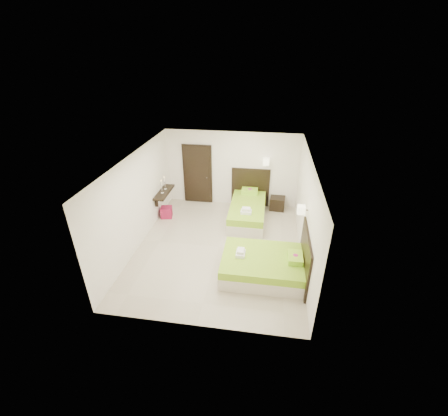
# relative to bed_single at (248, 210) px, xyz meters

# --- Properties ---
(floor) EXTENTS (5.50, 5.50, 0.00)m
(floor) POSITION_rel_bed_single_xyz_m (-0.66, -1.74, -0.33)
(floor) COLOR #BCB19C
(floor) RESTS_ON ground
(bed_single) EXTENTS (1.31, 2.19, 1.81)m
(bed_single) POSITION_rel_bed_single_xyz_m (0.00, 0.00, 0.00)
(bed_single) COLOR beige
(bed_single) RESTS_ON ground
(bed_double) EXTENTS (2.00, 1.70, 1.65)m
(bed_double) POSITION_rel_bed_single_xyz_m (0.66, -2.70, -0.03)
(bed_double) COLOR beige
(bed_double) RESTS_ON ground
(nightstand) EXTENTS (0.53, 0.48, 0.45)m
(nightstand) POSITION_rel_bed_single_xyz_m (0.96, 0.79, -0.10)
(nightstand) COLOR black
(nightstand) RESTS_ON ground
(ottoman) EXTENTS (0.42, 0.42, 0.35)m
(ottoman) POSITION_rel_bed_single_xyz_m (-2.66, -0.31, -0.15)
(ottoman) COLOR maroon
(ottoman) RESTS_ON ground
(door) EXTENTS (1.02, 0.15, 2.14)m
(door) POSITION_rel_bed_single_xyz_m (-1.86, 0.96, 0.72)
(door) COLOR black
(door) RESTS_ON ground
(console_shelf) EXTENTS (0.35, 1.20, 0.78)m
(console_shelf) POSITION_rel_bed_single_xyz_m (-2.75, -0.14, 0.49)
(console_shelf) COLOR black
(console_shelf) RESTS_ON ground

